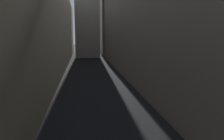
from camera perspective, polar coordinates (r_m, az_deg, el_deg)
The scene contains 3 objects.
ground_plane at distance 39.05m, azimuth -4.98°, elevation -2.02°, with size 264.00×264.00×0.00m, color black.
building_block_left at distance 41.47m, azimuth -22.08°, elevation 10.82°, with size 12.52×108.00×18.45m, color gray.
building_block_right at distance 42.90m, azimuth 12.05°, elevation 14.54°, with size 13.90×108.00×23.42m, color gray.
Camera 1 is at (-1.87, 9.76, 7.69)m, focal length 34.72 mm.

